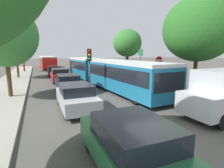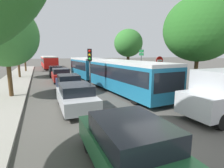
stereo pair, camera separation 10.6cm
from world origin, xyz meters
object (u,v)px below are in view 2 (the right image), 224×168
queued_car_red (61,75)px  tree_left_distant (24,42)px  queued_car_blue (69,83)px  traffic_light (90,61)px  no_entry_sign (159,68)px  articulated_bus (106,70)px  tree_right_mid (128,43)px  queued_car_silver (76,97)px  queued_car_black (56,71)px  direction_sign_post (141,58)px  city_bus_rear (49,61)px  tree_left_mid (5,35)px  queued_car_green (130,147)px  tree_right_near (199,29)px  tree_left_far (16,39)px

queued_car_red → tree_left_distant: bearing=18.6°
queued_car_blue → queued_car_red: size_ratio=0.96×
traffic_light → no_entry_sign: 5.93m
articulated_bus → queued_car_blue: bearing=-71.7°
tree_right_mid → queued_car_red: bearing=-174.2°
queued_car_silver → no_entry_sign: size_ratio=1.47×
queued_car_black → direction_sign_post: 11.82m
queued_car_silver → tree_left_distant: bearing=10.1°
city_bus_rear → tree_left_mid: (-3.85, -24.99, 2.84)m
city_bus_rear → tree_left_distant: tree_left_distant is taller
city_bus_rear → no_entry_sign: no_entry_sign is taller
queued_car_green → traffic_light: (1.52, 9.09, 1.76)m
queued_car_red → tree_left_mid: tree_left_mid is taller
city_bus_rear → queued_car_blue: city_bus_rear is taller
queued_car_green → queued_car_black: size_ratio=1.07×
traffic_light → tree_right_mid: size_ratio=0.56×
traffic_light → tree_right_near: bearing=83.7°
queued_car_green → tree_left_distant: (-3.99, 28.64, 4.07)m
tree_left_mid → tree_right_near: 13.34m
queued_car_black → tree_left_distant: 9.48m
no_entry_sign → tree_right_mid: tree_right_mid is taller
queued_car_silver → tree_left_far: size_ratio=0.59×
city_bus_rear → queued_car_silver: (-0.18, -29.25, -0.68)m
articulated_bus → traffic_light: traffic_light is taller
no_entry_sign → tree_left_mid: bearing=-97.9°
queued_car_green → queued_car_black: 21.11m
city_bus_rear → direction_sign_post: 23.63m
tree_left_distant → tree_right_mid: size_ratio=1.14×
queued_car_blue → no_entry_sign: (7.27, -2.03, 1.17)m
queued_car_silver → queued_car_blue: size_ratio=1.02×
queued_car_red → city_bus_rear: bearing=1.4°
queued_car_green → queued_car_black: bearing=0.7°
tree_left_mid → tree_right_mid: tree_left_mid is taller
tree_left_distant → tree_right_mid: (12.75, -11.94, -0.48)m
articulated_bus → queued_car_red: (-3.73, 3.78, -0.71)m
queued_car_black → no_entry_sign: no_entry_sign is taller
queued_car_silver → tree_left_far: (-4.09, 14.91, 3.99)m
queued_car_green → city_bus_rear: bearing=0.9°
queued_car_green → tree_right_near: tree_right_near is taller
queued_car_black → direction_sign_post: direction_sign_post is taller
queued_car_silver → tree_right_mid: tree_right_mid is taller
direction_sign_post → traffic_light: bearing=43.7°
queued_car_silver → tree_right_mid: (9.00, 10.91, 3.60)m
queued_car_blue → traffic_light: bearing=-134.1°
articulated_bus → no_entry_sign: bearing=40.5°
city_bus_rear → tree_left_far: tree_left_far is taller
city_bus_rear → tree_right_near: bearing=-164.7°
tree_left_far → tree_left_mid: bearing=-87.7°
tree_left_distant → queued_car_black: bearing=-61.9°
tree_left_far → articulated_bus: bearing=-46.6°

